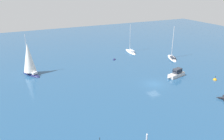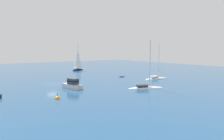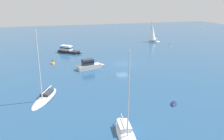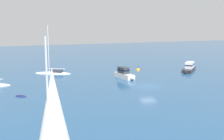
{
  "view_description": "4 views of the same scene",
  "coord_description": "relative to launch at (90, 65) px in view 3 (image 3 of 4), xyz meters",
  "views": [
    {
      "loc": [
        -30.0,
        -40.16,
        21.9
      ],
      "look_at": [
        -6.09,
        10.0,
        1.08
      ],
      "focal_mm": 37.16,
      "sensor_mm": 36.0,
      "label": 1
    },
    {
      "loc": [
        46.8,
        -16.13,
        8.05
      ],
      "look_at": [
        4.82,
        13.5,
        2.85
      ],
      "focal_mm": 33.39,
      "sensor_mm": 36.0,
      "label": 2
    },
    {
      "loc": [
        15.41,
        44.82,
        13.6
      ],
      "look_at": [
        4.33,
        6.54,
        1.0
      ],
      "focal_mm": 36.19,
      "sensor_mm": 36.0,
      "label": 3
    },
    {
      "loc": [
        -44.65,
        20.87,
        11.53
      ],
      "look_at": [
        5.02,
        4.78,
        2.18
      ],
      "focal_mm": 47.95,
      "sensor_mm": 36.0,
      "label": 4
    }
  ],
  "objects": [
    {
      "name": "channel_buoy",
      "position": [
        7.11,
        -5.75,
        -0.8
      ],
      "size": [
        0.88,
        0.88,
        1.47
      ],
      "color": "orange",
      "rests_on": "ground"
    },
    {
      "name": "rib",
      "position": [
        -7.86,
        19.08,
        -0.8
      ],
      "size": [
        1.78,
        1.97,
        0.48
      ],
      "rotation": [
        0.0,
        0.0,
        0.9
      ],
      "color": "#191E4C",
      "rests_on": "ground"
    },
    {
      "name": "launch_1",
      "position": [
        2.83,
        -15.83,
        -0.03
      ],
      "size": [
        6.17,
        5.82,
        1.89
      ],
      "rotation": [
        0.0,
        0.0,
        2.4
      ],
      "color": "black",
      "rests_on": "ground"
    },
    {
      "name": "ground_plane",
      "position": [
        -7.56,
        -1.44,
        -0.8
      ],
      "size": [
        160.0,
        160.0,
        0.0
      ],
      "primitive_type": "plane",
      "color": "navy"
    },
    {
      "name": "sailboat",
      "position": [
        0.79,
        24.12,
        -0.68
      ],
      "size": [
        2.61,
        7.4,
        9.65
      ],
      "rotation": [
        0.0,
        0.0,
        1.46
      ],
      "color": "white",
      "rests_on": "ground"
    },
    {
      "name": "sloop",
      "position": [
        8.87,
        12.36,
        -0.63
      ],
      "size": [
        4.66,
        7.54,
        10.27
      ],
      "rotation": [
        0.0,
        0.0,
        1.15
      ],
      "color": "white",
      "rests_on": "ground"
    },
    {
      "name": "sloop_1",
      "position": [
        -25.6,
        -24.27,
        1.69
      ],
      "size": [
        5.37,
        2.87,
        7.08
      ],
      "rotation": [
        0.0,
        0.0,
        6.01
      ],
      "color": "silver",
      "rests_on": "ground"
    },
    {
      "name": "launch",
      "position": [
        0.0,
        0.0,
        0.0
      ],
      "size": [
        6.15,
        2.71,
        2.08
      ],
      "rotation": [
        0.0,
        0.0,
        3.37
      ],
      "color": "silver",
      "rests_on": "ground"
    },
    {
      "name": "mooring_buoy",
      "position": [
        -27.12,
        -15.54,
        -0.78
      ],
      "size": [
        0.5,
        0.5,
        1.17
      ],
      "color": "orange",
      "rests_on": "ground"
    }
  ]
}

